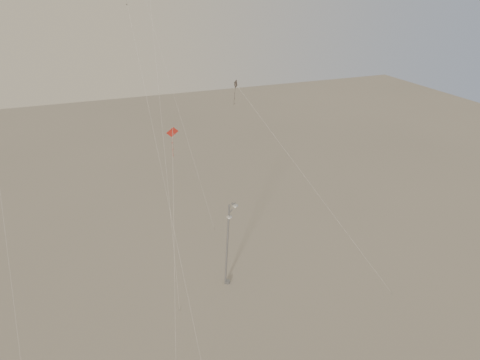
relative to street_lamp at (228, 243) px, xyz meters
name	(u,v)px	position (x,y,z in m)	size (l,w,h in m)	color
ground	(237,345)	(-1.70, -6.94, -4.81)	(160.00, 160.00, 0.00)	gray
street_lamp	(228,243)	(0.00, 0.00, 0.00)	(1.55, 1.27, 9.02)	gray
kite_1	(140,68)	(-5.67, 3.03, 15.52)	(1.22, 15.81, 26.58)	black
kite_3	(173,196)	(-5.47, -5.71, 9.19)	(2.13, 2.79, 18.39)	maroon
kite_4	(270,131)	(5.32, 3.39, 9.04)	(11.24, 13.27, 18.15)	black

